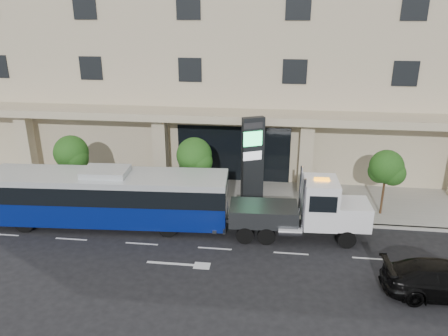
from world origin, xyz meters
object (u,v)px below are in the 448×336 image
Objects in this scene: tow_truck at (305,211)px; signage_pylon at (253,159)px; city_bus at (108,197)px; black_sedan at (444,280)px.

signage_pylon reaches higher than tow_truck.
tow_truck is 1.54× the size of signage_pylon.
city_bus is 2.50× the size of signage_pylon.
tow_truck reaches higher than city_bus.
tow_truck is at bearing -77.64° from signage_pylon.
tow_truck is at bearing 49.76° from black_sedan.
city_bus is 9.10m from signage_pylon.
black_sedan is at bearing -18.46° from city_bus.
signage_pylon is at bearing 43.03° from black_sedan.
signage_pylon is at bearing 23.55° from city_bus.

